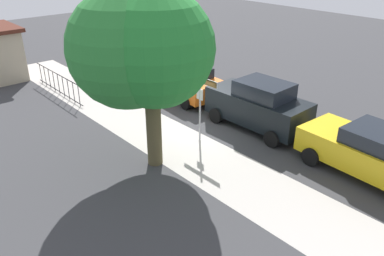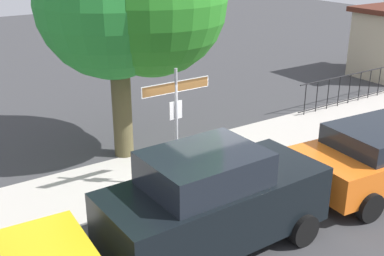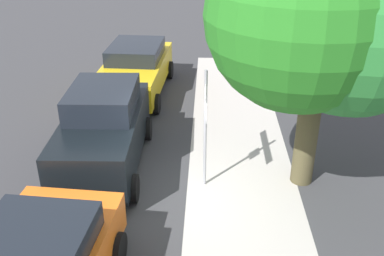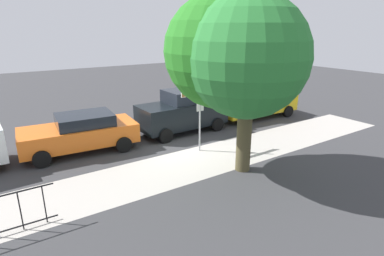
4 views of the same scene
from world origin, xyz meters
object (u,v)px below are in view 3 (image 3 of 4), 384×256
Objects in this scene: car_yellow at (135,69)px; car_black at (104,129)px; shade_tree at (323,14)px; street_sign at (206,108)px.

car_yellow is 1.10× the size of car_black.
street_sign is at bearing -91.76° from shade_tree.
car_black is at bearing -107.12° from street_sign.
street_sign is 6.20m from car_yellow.
shade_tree is 5.68m from car_black.
shade_tree is at bearing 78.76° from car_black.
car_black is (4.81, -0.03, 0.15)m from car_yellow.
street_sign is at bearing 26.75° from car_yellow.
shade_tree reaches higher than street_sign.
street_sign is 3.05m from shade_tree.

